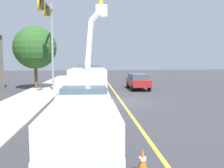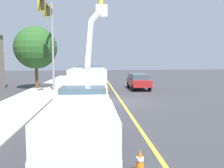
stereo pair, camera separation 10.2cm
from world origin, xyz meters
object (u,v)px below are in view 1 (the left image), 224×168
Objects in this scene: service_pickup_truck at (83,120)px; traffic_cone_leading at (143,162)px; utility_bucket_truck at (89,80)px; passing_minivan at (138,80)px; traffic_cone_mid_front at (107,88)px; traffic_signal_mast at (49,30)px.

service_pickup_truck reaches higher than traffic_cone_leading.
traffic_cone_leading is at bearing -175.64° from utility_bucket_truck.
passing_minivan reaches higher than traffic_cone_leading.
service_pickup_truck is 7.65× the size of traffic_cone_leading.
traffic_cone_leading is (-18.51, 4.67, -0.61)m from passing_minivan.
traffic_cone_mid_front is (-1.97, 3.66, -0.55)m from passing_minivan.
utility_bucket_truck is 12.43m from traffic_cone_leading.
utility_bucket_truck is at bearing -3.37° from service_pickup_truck.
traffic_cone_leading is (-12.33, -0.94, -1.26)m from utility_bucket_truck.
traffic_cone_leading is at bearing -165.16° from traffic_signal_mast.
passing_minivan is at bearing -20.47° from service_pickup_truck.
traffic_signal_mast is (-1.97, 9.05, 5.03)m from passing_minivan.
traffic_cone_mid_front is at bearing -90.07° from traffic_signal_mast.
traffic_signal_mast is (0.01, 5.39, 5.57)m from traffic_cone_mid_front.
traffic_signal_mast is at bearing 39.27° from utility_bucket_truck.
service_pickup_truck is at bearing 159.53° from passing_minivan.
traffic_signal_mast reaches higher than passing_minivan.
passing_minivan is (6.18, -5.61, -0.66)m from utility_bucket_truck.
traffic_cone_leading is 0.08× the size of traffic_signal_mast.
traffic_cone_mid_front is (16.53, -1.01, 0.06)m from traffic_cone_leading.
traffic_cone_mid_front is (14.70, -2.56, -0.69)m from service_pickup_truck.
passing_minivan is at bearing -14.15° from traffic_cone_leading.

